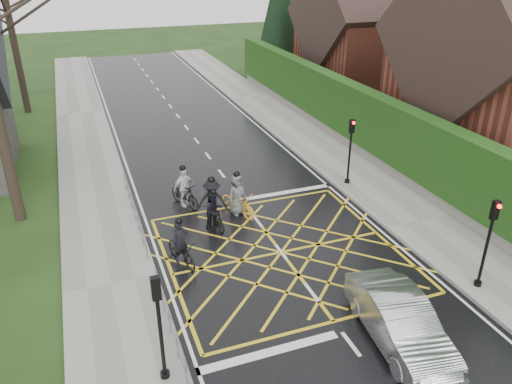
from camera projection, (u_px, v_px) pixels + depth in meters
ground at (281, 252)px, 18.11m from camera, size 120.00×120.00×0.00m
road at (281, 252)px, 18.11m from camera, size 9.00×80.00×0.01m
sidewalk_right at (419, 222)px, 19.95m from camera, size 3.00×80.00×0.15m
sidewalk_left at (111, 285)px, 16.21m from camera, size 3.00×80.00×0.15m
stone_wall at (375, 157)px, 25.43m from camera, size 0.50×38.00×0.70m
hedge at (379, 125)px, 24.67m from camera, size 0.90×38.00×2.80m
house_far at (374, 35)px, 35.97m from camera, size 9.80×8.80×10.30m
conifer at (280, 15)px, 41.19m from camera, size 4.60×4.60×10.00m
railing_south at (173, 328)px, 13.37m from camera, size 0.05×5.04×1.03m
railing_north at (134, 206)px, 19.69m from camera, size 0.05×6.04×1.03m
traffic_light_ne at (350, 152)px, 22.51m from camera, size 0.24×0.31×3.21m
traffic_light_se at (487, 245)px, 15.43m from camera, size 0.24×0.31×3.21m
traffic_light_sw at (160, 330)px, 12.01m from camera, size 0.24×0.31×3.21m
cyclist_rear at (181, 249)px, 17.29m from camera, size 1.13×1.92×1.76m
cyclist_back at (215, 213)px, 19.47m from camera, size 0.82×1.71×1.66m
cyclist_mid at (213, 206)px, 19.75m from camera, size 1.35×2.21×2.03m
cyclist_front at (184, 192)px, 21.07m from camera, size 1.24×1.94×1.89m
cyclist_lead at (238, 200)px, 20.46m from camera, size 1.41×2.08×1.91m
car at (400, 322)px, 13.69m from camera, size 1.96×4.43×1.41m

